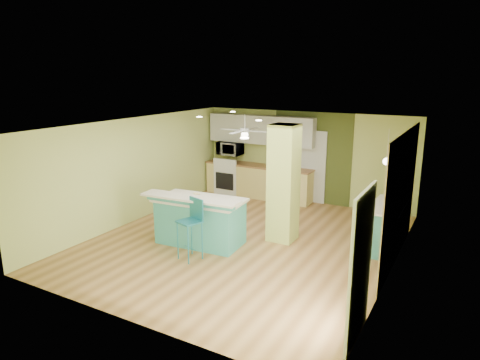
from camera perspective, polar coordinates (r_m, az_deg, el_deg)
name	(u,v)px	position (r m, az deg, el deg)	size (l,w,h in m)	color
floor	(245,241)	(9.28, 0.66, -8.18)	(6.00, 7.00, 0.01)	brown
ceiling	(245,125)	(8.65, 0.71, 7.40)	(6.00, 7.00, 0.01)	white
wall_back	(305,157)	(12.01, 8.71, 3.05)	(6.00, 0.01, 2.50)	#C4D371
wall_front	(124,241)	(6.19, -15.18, -7.86)	(6.00, 0.01, 2.50)	#C4D371
wall_left	(136,170)	(10.61, -13.73, 1.36)	(0.01, 7.00, 2.50)	#C4D371
wall_right	(396,206)	(7.96, 20.09, -3.31)	(0.01, 7.00, 2.50)	#C4D371
wood_panel	(401,198)	(8.53, 20.66, -2.22)	(0.02, 3.40, 2.50)	#987D57
olive_accent	(312,158)	(11.92, 9.58, 2.94)	(2.20, 0.02, 2.50)	#465120
interior_door	(311,167)	(11.95, 9.49, 1.74)	(0.82, 0.05, 2.00)	silver
french_door	(361,267)	(5.91, 15.78, -11.09)	(0.04, 1.08, 2.10)	silver
column	(283,184)	(9.04, 5.82, -0.47)	(0.55, 0.55, 2.50)	#BBCE5F
kitchen_run	(258,181)	(12.41, 2.46, -0.13)	(3.25, 0.63, 0.94)	#E7D179
stove	(230,178)	(12.84, -1.35, 0.32)	(0.76, 0.66, 1.08)	white
upper_cabinets	(261,130)	(12.24, 2.79, 6.72)	(3.20, 0.34, 0.80)	silver
microwave	(230,148)	(12.67, -1.35, 4.24)	(0.70, 0.48, 0.39)	silver
ceiling_fan	(245,131)	(10.97, 0.64, 6.56)	(1.41, 1.41, 0.61)	silver
pendant_lamp	(387,161)	(8.58, 18.96, 2.39)	(0.14, 0.14, 0.69)	silver
wall_decor	(403,180)	(8.65, 20.89, 0.04)	(0.03, 0.90, 0.70)	brown
peninsula	(200,220)	(9.04, -5.38, -5.32)	(2.12, 1.26, 1.12)	teal
bar_stool	(193,219)	(8.25, -6.35, -5.18)	(0.50, 0.50, 1.20)	teal
side_counter	(387,226)	(9.27, 18.96, -5.87)	(0.62, 1.45, 0.94)	teal
fruit_bowl	(280,167)	(11.94, 5.33, 1.74)	(0.28, 0.28, 0.07)	#3A2318
canister	(197,197)	(8.80, -5.80, -2.25)	(0.14, 0.14, 0.16)	gold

